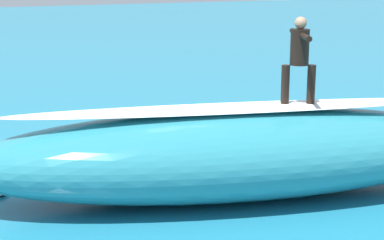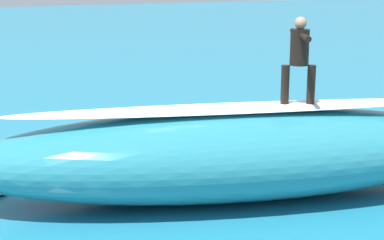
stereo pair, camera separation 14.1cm
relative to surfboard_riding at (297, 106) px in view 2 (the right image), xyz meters
The scene contains 9 objects.
ground_plane 2.87m from the surfboard_riding, 52.63° to the right, with size 120.00×120.00×0.00m, color teal.
wave_crest 1.44m from the surfboard_riding, 14.02° to the right, with size 9.80×2.58×1.63m, color teal.
wave_foam_lip 1.17m from the surfboard_riding, 14.02° to the right, with size 8.33×0.90×0.08m, color white.
surfboard_riding is the anchor object (origin of this frame).
surfer_riding 0.95m from the surfboard_riding, ahead, with size 0.67×1.41×1.58m.
surfboard_paddling 4.30m from the surfboard_riding, 39.11° to the right, with size 2.45×0.49×0.08m, color #EAE5C6.
surfer_paddling 4.12m from the surfboard_riding, 38.90° to the right, with size 1.33×1.35×0.31m.
buoy_marker 3.42m from the surfboard_riding, 137.94° to the right, with size 0.66×0.66×1.12m.
foam_patch_near 4.48m from the surfboard_riding, 111.14° to the right, with size 0.80×0.59×0.09m, color white.
Camera 2 is at (4.97, 11.33, 4.12)m, focal length 59.07 mm.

